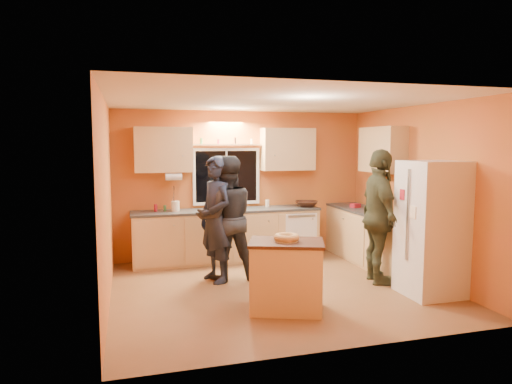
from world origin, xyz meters
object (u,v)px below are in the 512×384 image
object	(u,v)px
person_left	(216,219)
person_center	(226,218)
island	(286,275)
person_right	(379,217)
refrigerator	(432,228)

from	to	relation	value
person_left	person_center	size ratio (longest dim) A/B	1.00
person_center	island	bearing A→B (deg)	106.04
island	person_right	world-z (taller)	person_right
person_left	island	bearing A→B (deg)	3.00
refrigerator	island	size ratio (longest dim) A/B	1.73
island	person_left	xyz separation A→B (m)	(-0.59, 1.42, 0.49)
person_left	refrigerator	bearing A→B (deg)	42.84
island	person_center	bearing A→B (deg)	126.58
island	person_left	bearing A→B (deg)	133.46
refrigerator	island	distance (m)	2.11
person_left	person_right	bearing A→B (deg)	52.73
island	person_right	size ratio (longest dim) A/B	0.53
person_left	person_right	size ratio (longest dim) A/B	0.95
refrigerator	person_right	size ratio (longest dim) A/B	0.92
refrigerator	person_right	bearing A→B (deg)	120.47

